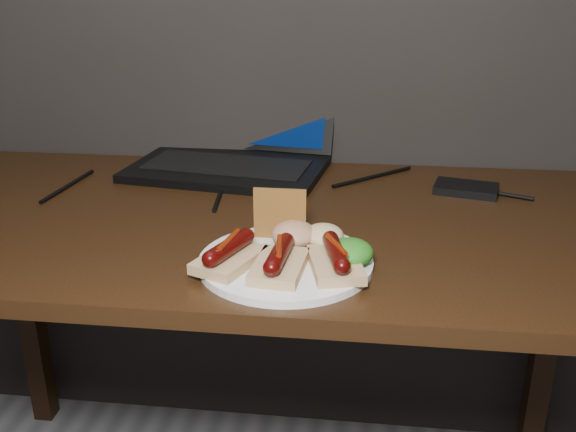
# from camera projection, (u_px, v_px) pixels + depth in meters

# --- Properties ---
(desk) EXTENTS (1.40, 0.70, 0.75)m
(desk) POSITION_uv_depth(u_px,v_px,m) (253.00, 260.00, 1.20)
(desk) COLOR #331D0C
(desk) RESTS_ON ground
(laptop) EXTENTS (0.46, 0.40, 0.25)m
(laptop) POSITION_uv_depth(u_px,v_px,m) (236.00, 142.00, 1.44)
(laptop) COLOR black
(laptop) RESTS_ON desk
(hard_drive) EXTENTS (0.14, 0.10, 0.02)m
(hard_drive) POSITION_uv_depth(u_px,v_px,m) (466.00, 189.00, 1.29)
(hard_drive) COLOR black
(hard_drive) RESTS_ON desk
(desk_cables) EXTENTS (0.95, 0.31, 0.01)m
(desk_cables) POSITION_uv_depth(u_px,v_px,m) (277.00, 186.00, 1.31)
(desk_cables) COLOR black
(desk_cables) RESTS_ON desk
(plate) EXTENTS (0.31, 0.31, 0.01)m
(plate) POSITION_uv_depth(u_px,v_px,m) (286.00, 262.00, 0.98)
(plate) COLOR white
(plate) RESTS_ON desk
(bread_sausage_left) EXTENTS (0.11, 0.13, 0.04)m
(bread_sausage_left) POSITION_uv_depth(u_px,v_px,m) (229.00, 254.00, 0.95)
(bread_sausage_left) COLOR #DEC582
(bread_sausage_left) RESTS_ON plate
(bread_sausage_center) EXTENTS (0.08, 0.12, 0.04)m
(bread_sausage_center) POSITION_uv_depth(u_px,v_px,m) (279.00, 261.00, 0.93)
(bread_sausage_center) COLOR #DEC582
(bread_sausage_center) RESTS_ON plate
(bread_sausage_right) EXTENTS (0.09, 0.13, 0.04)m
(bread_sausage_right) POSITION_uv_depth(u_px,v_px,m) (336.00, 259.00, 0.93)
(bread_sausage_right) COLOR #DEC582
(bread_sausage_right) RESTS_ON plate
(crispbread) EXTENTS (0.09, 0.01, 0.08)m
(crispbread) POSITION_uv_depth(u_px,v_px,m) (280.00, 214.00, 1.03)
(crispbread) COLOR #AC6C2F
(crispbread) RESTS_ON plate
(salad_greens) EXTENTS (0.07, 0.07, 0.04)m
(salad_greens) POSITION_uv_depth(u_px,v_px,m) (350.00, 252.00, 0.95)
(salad_greens) COLOR #145010
(salad_greens) RESTS_ON plate
(salsa_mound) EXTENTS (0.07, 0.07, 0.04)m
(salsa_mound) POSITION_uv_depth(u_px,v_px,m) (294.00, 234.00, 1.01)
(salsa_mound) COLOR maroon
(salsa_mound) RESTS_ON plate
(coleslaw_mound) EXTENTS (0.06, 0.06, 0.04)m
(coleslaw_mound) POSITION_uv_depth(u_px,v_px,m) (324.00, 235.00, 1.01)
(coleslaw_mound) COLOR beige
(coleslaw_mound) RESTS_ON plate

